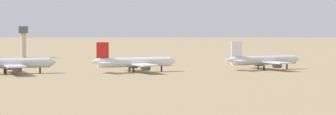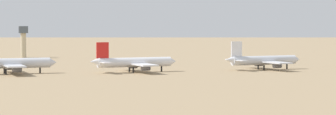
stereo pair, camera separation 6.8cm
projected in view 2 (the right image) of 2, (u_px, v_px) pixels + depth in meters
ground at (136, 71)px, 284.49m from camera, size 4000.00×4000.00×0.00m
ridge_east at (145, 16)px, 1248.58m from camera, size 413.94×349.44×67.42m
ridge_far_east at (261, 4)px, 1394.63m from camera, size 313.82×290.69×121.99m
parked_jet_navy_3 at (8, 63)px, 266.47m from camera, size 38.50×32.48×12.71m
parked_jet_red_4 at (134, 62)px, 275.99m from camera, size 37.40×31.71×12.35m
parked_jet_white_5 at (263, 60)px, 291.36m from camera, size 37.23×31.64×12.31m
control_tower at (23, 39)px, 397.08m from camera, size 5.20×5.20×18.39m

